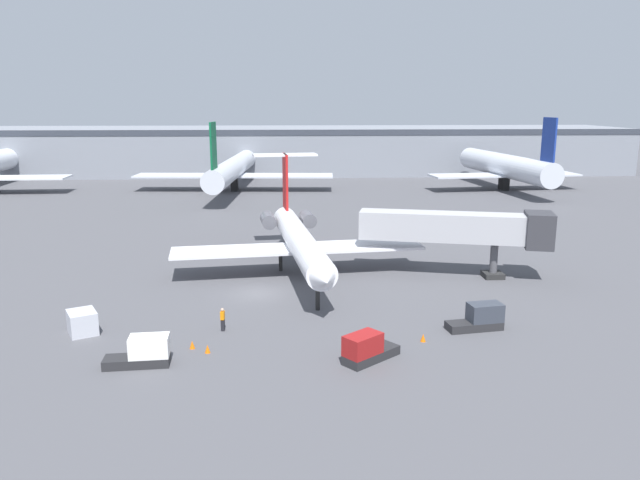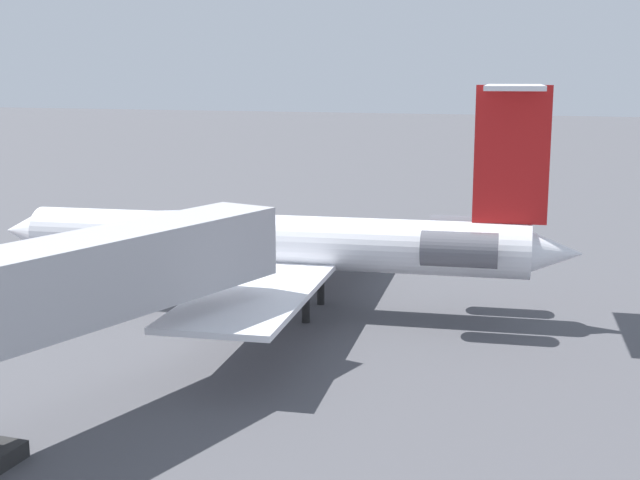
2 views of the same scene
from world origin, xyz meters
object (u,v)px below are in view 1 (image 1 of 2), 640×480
(baggage_tug_spare, at_px, (480,318))
(traffic_cone_far, at_px, (208,349))
(ground_crew_marshaller, at_px, (223,319))
(parked_airliner_centre, at_px, (234,168))
(regional_jet, at_px, (298,237))
(traffic_cone_near, at_px, (423,338))
(parked_airliner_east_mid, at_px, (505,166))
(baggage_tug_trailing, at_px, (144,353))
(traffic_cone_mid, at_px, (192,345))
(cargo_container_uld, at_px, (82,322))
(jet_bridge, at_px, (466,228))
(baggage_tug_lead, at_px, (367,349))

(baggage_tug_spare, height_order, traffic_cone_far, baggage_tug_spare)
(ground_crew_marshaller, xyz_separation_m, parked_airliner_centre, (-4.98, 70.59, 3.29))
(regional_jet, height_order, baggage_tug_spare, regional_jet)
(traffic_cone_near, bearing_deg, parked_airliner_centre, 104.39)
(traffic_cone_far, xyz_separation_m, parked_airliner_east_mid, (45.70, 72.75, 4.14))
(baggage_tug_spare, height_order, parked_airliner_centre, parked_airliner_centre)
(regional_jet, relative_size, baggage_tug_trailing, 6.77)
(traffic_cone_mid, bearing_deg, cargo_container_uld, 158.61)
(traffic_cone_far, bearing_deg, traffic_cone_mid, 145.35)
(jet_bridge, relative_size, traffic_cone_mid, 32.04)
(traffic_cone_mid, distance_m, traffic_cone_far, 1.34)
(baggage_tug_lead, distance_m, baggage_tug_trailing, 13.83)
(jet_bridge, bearing_deg, parked_airliner_east_mid, 66.87)
(ground_crew_marshaller, distance_m, parked_airliner_east_mid, 82.37)
(ground_crew_marshaller, height_order, parked_airliner_east_mid, parked_airliner_east_mid)
(ground_crew_marshaller, xyz_separation_m, baggage_tug_trailing, (-4.27, -5.63, -0.02))
(baggage_tug_trailing, bearing_deg, traffic_cone_far, 25.12)
(ground_crew_marshaller, bearing_deg, regional_jet, 68.96)
(regional_jet, xyz_separation_m, jet_bridge, (15.46, -1.99, 1.11))
(baggage_tug_lead, height_order, baggage_tug_trailing, same)
(traffic_cone_near, height_order, parked_airliner_east_mid, parked_airliner_east_mid)
(jet_bridge, xyz_separation_m, parked_airliner_east_mid, (23.93, 56.01, -0.16))
(regional_jet, distance_m, cargo_container_uld, 21.60)
(parked_airliner_centre, bearing_deg, baggage_tug_trailing, -89.47)
(baggage_tug_trailing, bearing_deg, cargo_container_uld, 134.48)
(ground_crew_marshaller, distance_m, traffic_cone_mid, 3.63)
(baggage_tug_trailing, relative_size, parked_airliner_centre, 0.09)
(traffic_cone_far, bearing_deg, jet_bridge, 37.55)
(ground_crew_marshaller, bearing_deg, baggage_tug_spare, -2.20)
(regional_jet, height_order, baggage_tug_lead, regional_jet)
(baggage_tug_lead, height_order, baggage_tug_spare, same)
(baggage_tug_lead, height_order, cargo_container_uld, baggage_tug_lead)
(jet_bridge, distance_m, parked_airliner_centre, 63.41)
(traffic_cone_mid, distance_m, parked_airliner_east_mid, 85.96)
(baggage_tug_trailing, xyz_separation_m, cargo_container_uld, (-5.56, 5.66, -0.02))
(jet_bridge, xyz_separation_m, baggage_tug_spare, (-2.72, -13.53, -3.74))
(ground_crew_marshaller, distance_m, baggage_tug_lead, 11.20)
(jet_bridge, bearing_deg, cargo_container_uld, -157.57)
(baggage_tug_trailing, xyz_separation_m, traffic_cone_far, (3.66, 1.72, -0.56))
(baggage_tug_trailing, height_order, baggage_tug_spare, same)
(ground_crew_marshaller, bearing_deg, jet_bridge, 31.21)
(baggage_tug_spare, distance_m, parked_airliner_centre, 75.12)
(traffic_cone_mid, bearing_deg, parked_airliner_centre, 92.54)
(baggage_tug_spare, bearing_deg, parked_airliner_east_mid, 69.03)
(cargo_container_uld, height_order, traffic_cone_near, cargo_container_uld)
(traffic_cone_far, distance_m, parked_airliner_centre, 74.73)
(regional_jet, bearing_deg, traffic_cone_far, -108.61)
(baggage_tug_spare, distance_m, cargo_container_uld, 28.28)
(cargo_container_uld, relative_size, traffic_cone_far, 5.05)
(baggage_tug_lead, distance_m, traffic_cone_far, 10.36)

